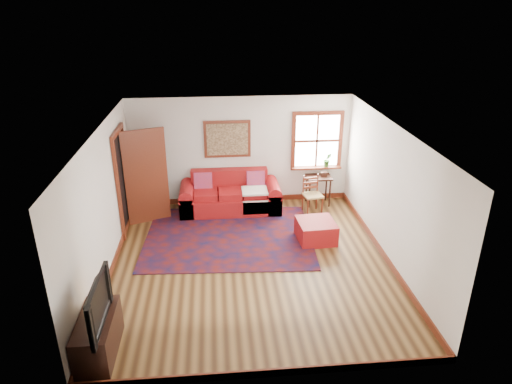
{
  "coord_description": "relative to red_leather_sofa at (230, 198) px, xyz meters",
  "views": [
    {
      "loc": [
        -0.58,
        -7.15,
        4.5
      ],
      "look_at": [
        0.15,
        0.6,
        1.15
      ],
      "focal_mm": 32.0,
      "sensor_mm": 36.0,
      "label": 1
    }
  ],
  "objects": [
    {
      "name": "media_cabinet",
      "position": [
        -1.97,
        -4.41,
        -0.01
      ],
      "size": [
        0.47,
        1.04,
        0.57
      ],
      "primitive_type": "cube",
      "color": "black",
      "rests_on": "ground"
    },
    {
      "name": "framed_artwork",
      "position": [
        -0.02,
        0.4,
        1.26
      ],
      "size": [
        1.05,
        0.07,
        0.85
      ],
      "color": "maroon",
      "rests_on": "ground"
    },
    {
      "name": "ground",
      "position": [
        0.28,
        -2.31,
        -0.29
      ],
      "size": [
        5.5,
        5.5,
        0.0
      ],
      "primitive_type": "plane",
      "color": "#3D2510",
      "rests_on": "ground"
    },
    {
      "name": "persian_rug",
      "position": [
        -0.09,
        -1.29,
        -0.28
      ],
      "size": [
        3.47,
        2.85,
        0.02
      ],
      "primitive_type": "cube",
      "rotation": [
        0.0,
        0.0,
        -0.06
      ],
      "color": "#55100C",
      "rests_on": "ground"
    },
    {
      "name": "window",
      "position": [
        2.06,
        0.39,
        1.02
      ],
      "size": [
        1.18,
        0.2,
        1.38
      ],
      "color": "white",
      "rests_on": "ground"
    },
    {
      "name": "side_table",
      "position": [
        2.05,
        0.11,
        0.28
      ],
      "size": [
        0.57,
        0.43,
        0.69
      ],
      "color": "black",
      "rests_on": "ground"
    },
    {
      "name": "television",
      "position": [
        -1.95,
        -4.52,
        0.59
      ],
      "size": [
        0.14,
        1.08,
        0.62
      ],
      "primitive_type": "imported",
      "rotation": [
        0.0,
        0.0,
        1.57
      ],
      "color": "black",
      "rests_on": "media_cabinet"
    },
    {
      "name": "doorway",
      "position": [
        -1.93,
        -0.53,
        0.78
      ],
      "size": [
        0.89,
        1.08,
        2.14
      ],
      "color": "black",
      "rests_on": "ground"
    },
    {
      "name": "red_leather_sofa",
      "position": [
        0.0,
        0.0,
        0.0
      ],
      "size": [
        2.24,
        0.93,
        0.88
      ],
      "color": "maroon",
      "rests_on": "ground"
    },
    {
      "name": "ladder_back_chair",
      "position": [
        1.81,
        -0.3,
        0.17
      ],
      "size": [
        0.46,
        0.44,
        0.86
      ],
      "color": "tan",
      "rests_on": "ground"
    },
    {
      "name": "red_ottoman",
      "position": [
        1.64,
        -1.59,
        -0.09
      ],
      "size": [
        0.76,
        0.76,
        0.41
      ],
      "primitive_type": "cube",
      "rotation": [
        0.0,
        0.0,
        0.07
      ],
      "color": "maroon",
      "rests_on": "ground"
    },
    {
      "name": "candle_hurricane",
      "position": [
        -1.92,
        -3.98,
        0.36
      ],
      "size": [
        0.12,
        0.12,
        0.18
      ],
      "color": "silver",
      "rests_on": "media_cabinet"
    },
    {
      "name": "room_envelope",
      "position": [
        0.28,
        -2.3,
        1.36
      ],
      "size": [
        5.04,
        5.54,
        2.52
      ],
      "color": "silver",
      "rests_on": "ground"
    }
  ]
}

